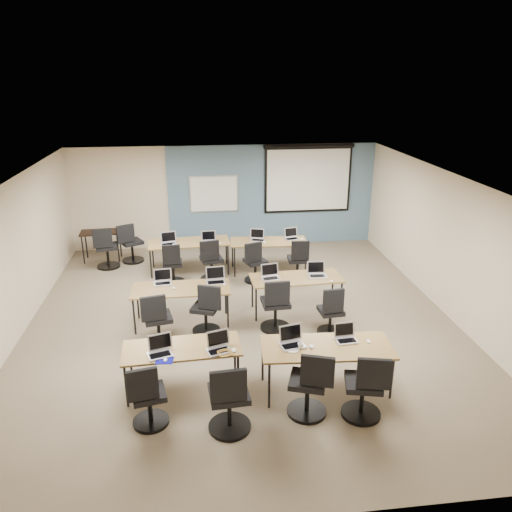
{
  "coord_description": "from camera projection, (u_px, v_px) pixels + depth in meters",
  "views": [
    {
      "loc": [
        -0.76,
        -8.42,
        4.49
      ],
      "look_at": [
        0.32,
        0.4,
        1.17
      ],
      "focal_mm": 35.0,
      "sensor_mm": 36.0,
      "label": 1
    }
  ],
  "objects": [
    {
      "name": "floor",
      "position": [
        242.0,
        322.0,
        9.48
      ],
      "size": [
        8.0,
        9.0,
        0.02
      ],
      "primitive_type": "cube",
      "color": "#6B6354",
      "rests_on": "ground"
    },
    {
      "name": "ceiling",
      "position": [
        240.0,
        182.0,
        8.54
      ],
      "size": [
        8.0,
        9.0,
        0.02
      ],
      "primitive_type": "cube",
      "color": "white",
      "rests_on": "ground"
    },
    {
      "name": "wall_back",
      "position": [
        225.0,
        197.0,
        13.2
      ],
      "size": [
        8.0,
        0.04,
        2.7
      ],
      "primitive_type": "cube",
      "color": "beige",
      "rests_on": "ground"
    },
    {
      "name": "wall_front",
      "position": [
        285.0,
        416.0,
        4.83
      ],
      "size": [
        8.0,
        0.04,
        2.7
      ],
      "primitive_type": "cube",
      "color": "beige",
      "rests_on": "ground"
    },
    {
      "name": "wall_left",
      "position": [
        9.0,
        265.0,
        8.56
      ],
      "size": [
        0.04,
        9.0,
        2.7
      ],
      "primitive_type": "cube",
      "color": "beige",
      "rests_on": "ground"
    },
    {
      "name": "wall_right",
      "position": [
        451.0,
        246.0,
        9.47
      ],
      "size": [
        0.04,
        9.0,
        2.7
      ],
      "primitive_type": "cube",
      "color": "beige",
      "rests_on": "ground"
    },
    {
      "name": "blue_accent_panel",
      "position": [
        272.0,
        196.0,
        13.31
      ],
      "size": [
        5.5,
        0.04,
        2.7
      ],
      "primitive_type": "cube",
      "color": "#3D5977",
      "rests_on": "wall_back"
    },
    {
      "name": "whiteboard",
      "position": [
        214.0,
        194.0,
        13.06
      ],
      "size": [
        1.28,
        0.03,
        0.98
      ],
      "color": "silver",
      "rests_on": "wall_back"
    },
    {
      "name": "projector_screen",
      "position": [
        308.0,
        175.0,
        13.17
      ],
      "size": [
        2.4,
        0.1,
        1.82
      ],
      "color": "black",
      "rests_on": "wall_back"
    },
    {
      "name": "training_table_front_left",
      "position": [
        182.0,
        350.0,
        7.22
      ],
      "size": [
        1.7,
        0.71,
        0.73
      ],
      "rotation": [
        0.0,
        0.0,
        0.05
      ],
      "color": "brown",
      "rests_on": "floor"
    },
    {
      "name": "training_table_front_right",
      "position": [
        327.0,
        349.0,
        7.25
      ],
      "size": [
        1.9,
        0.79,
        0.73
      ],
      "rotation": [
        0.0,
        0.0,
        -0.07
      ],
      "color": "brown",
      "rests_on": "floor"
    },
    {
      "name": "training_table_mid_left",
      "position": [
        181.0,
        290.0,
        9.19
      ],
      "size": [
        1.8,
        0.75,
        0.73
      ],
      "rotation": [
        0.0,
        0.0,
        0.0
      ],
      "color": "brown",
      "rests_on": "floor"
    },
    {
      "name": "training_table_mid_right",
      "position": [
        296.0,
        280.0,
        9.66
      ],
      "size": [
        1.77,
        0.74,
        0.73
      ],
      "rotation": [
        0.0,
        0.0,
        0.05
      ],
      "color": "brown",
      "rests_on": "floor"
    },
    {
      "name": "training_table_back_left",
      "position": [
        189.0,
        244.0,
        11.65
      ],
      "size": [
        1.89,
        0.79,
        0.73
      ],
      "rotation": [
        0.0,
        0.0,
        0.07
      ],
      "color": "brown",
      "rests_on": "floor"
    },
    {
      "name": "training_table_back_right",
      "position": [
        269.0,
        243.0,
        11.71
      ],
      "size": [
        1.79,
        0.74,
        0.73
      ],
      "rotation": [
        0.0,
        0.0,
        -0.06
      ],
      "color": "olive",
      "rests_on": "floor"
    },
    {
      "name": "laptop_0",
      "position": [
        160.0,
        350.0,
        7.03
      ],
      "size": [
        0.34,
        0.29,
        0.26
      ],
      "rotation": [
        0.0,
        0.0,
        0.29
      ],
      "color": "silver",
      "rests_on": "training_table_front_left"
    },
    {
      "name": "mouse_0",
      "position": [
        165.0,
        360.0,
        6.88
      ],
      "size": [
        0.08,
        0.1,
        0.03
      ],
      "primitive_type": "ellipsoid",
      "rotation": [
        0.0,
        0.0,
        0.33
      ],
      "color": "white",
      "rests_on": "training_table_front_left"
    },
    {
      "name": "task_chair_0",
      "position": [
        148.0,
        401.0,
        6.58
      ],
      "size": [
        0.49,
        0.49,
        0.97
      ],
      "rotation": [
        0.0,
        0.0,
        0.2
      ],
      "color": "black",
      "rests_on": "floor"
    },
    {
      "name": "laptop_1",
      "position": [
        219.0,
        346.0,
        7.13
      ],
      "size": [
        0.34,
        0.29,
        0.26
      ],
      "rotation": [
        0.0,
        0.0,
        0.3
      ],
      "color": "silver",
      "rests_on": "training_table_front_left"
    },
    {
      "name": "mouse_1",
      "position": [
        234.0,
        350.0,
        7.11
      ],
      "size": [
        0.08,
        0.11,
        0.04
      ],
      "primitive_type": "ellipsoid",
      "rotation": [
        0.0,
        0.0,
        -0.21
      ],
      "color": "white",
      "rests_on": "training_table_front_left"
    },
    {
      "name": "task_chair_1",
      "position": [
        229.0,
        403.0,
        6.46
      ],
      "size": [
        0.57,
        0.57,
        1.05
      ],
      "rotation": [
        0.0,
        0.0,
        0.08
      ],
      "color": "black",
      "rests_on": "floor"
    },
    {
      "name": "laptop_2",
      "position": [
        292.0,
        340.0,
        7.27
      ],
      "size": [
        0.35,
        0.3,
        0.26
      ],
      "rotation": [
        0.0,
        0.0,
        0.22
      ],
      "color": "#A3A3B0",
      "rests_on": "training_table_front_right"
    },
    {
      "name": "mouse_2",
      "position": [
        312.0,
        347.0,
        7.2
      ],
      "size": [
        0.09,
        0.12,
        0.04
      ],
      "primitive_type": "ellipsoid",
      "rotation": [
        0.0,
        0.0,
        0.28
      ],
      "color": "white",
      "rests_on": "training_table_front_right"
    },
    {
      "name": "task_chair_2",
      "position": [
        310.0,
        389.0,
        6.77
      ],
      "size": [
        0.57,
        0.55,
        1.03
      ],
      "rotation": [
        0.0,
        0.0,
        -0.33
      ],
      "color": "black",
      "rests_on": "floor"
    },
    {
      "name": "laptop_3",
      "position": [
        346.0,
        336.0,
        7.39
      ],
      "size": [
        0.31,
        0.26,
        0.24
      ],
      "rotation": [
        0.0,
        0.0,
        0.08
      ],
      "color": "#BCBCC0",
      "rests_on": "training_table_front_right"
    },
    {
      "name": "mouse_3",
      "position": [
        368.0,
        341.0,
        7.34
      ],
      "size": [
        0.08,
        0.1,
        0.03
      ],
      "primitive_type": "ellipsoid",
      "rotation": [
        0.0,
        0.0,
        -0.28
      ],
      "color": "white",
      "rests_on": "training_table_front_right"
    },
    {
      "name": "task_chair_3",
      "position": [
        365.0,
        391.0,
        6.73
      ],
      "size": [
        0.55,
        0.55,
        1.02
      ],
      "rotation": [
        0.0,
        0.0,
        -0.22
      ],
      "color": "black",
      "rests_on": "floor"
    },
    {
      "name": "laptop_4",
      "position": [
        163.0,
        280.0,
        9.37
      ],
      "size": [
        0.33,
        0.28,
        0.25
      ],
      "rotation": [
        0.0,
        0.0,
        0.11
      ],
      "color": "#BAB9C1",
      "rests_on": "training_table_mid_left"
    },
    {
      "name": "mouse_4",
      "position": [
        174.0,
        288.0,
        9.14
      ],
      "size": [
        0.08,
        0.11,
        0.03
      ],
      "primitive_type": "ellipsoid",
      "rotation": [
        0.0,
        0.0,
        0.19
      ],
      "color": "white",
      "rests_on": "training_table_mid_left"
    },
    {
      "name": "task_chair_4",
      "position": [
        157.0,
        324.0,
        8.55
      ],
      "size": [
        0.52,
        0.52,
        1.0
      ],
      "rotation": [
        0.0,
        0.0,
        0.2
      ],
      "color": "black",
      "rests_on": "floor"
    },
    {
      "name": "laptop_5",
      "position": [
        216.0,
        278.0,
        9.42
      ],
      "size": [
        0.36,
        0.3,
        0.27
      ],
      "rotation": [
        0.0,
        0.0,
        0.09
      ],
      "color": "#A9A9AA",
      "rests_on": "training_table_mid_left"
    },
    {
      "name": "mouse_5",
      "position": [
        224.0,
        284.0,
        9.3
      ],
      "size": [
        0.07,
        0.1,
        0.03
      ],
      "primitive_type": "ellipsoid",
      "rotation": [
        0.0,
        0.0,
        0.2
      ],
      "color": "white",
      "rests_on": "training_table_mid_left"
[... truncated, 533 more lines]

